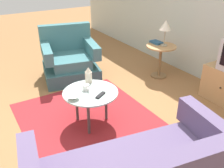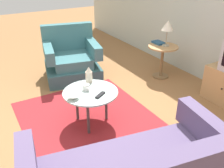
{
  "view_description": "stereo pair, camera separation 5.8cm",
  "coord_description": "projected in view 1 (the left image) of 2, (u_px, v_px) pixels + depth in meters",
  "views": [
    {
      "loc": [
        2.34,
        -1.19,
        1.93
      ],
      "look_at": [
        0.04,
        0.22,
        0.55
      ],
      "focal_mm": 39.57,
      "sensor_mm": 36.0,
      "label": 1
    },
    {
      "loc": [
        2.37,
        -1.14,
        1.93
      ],
      "look_at": [
        0.04,
        0.22,
        0.55
      ],
      "focal_mm": 39.57,
      "sensor_mm": 36.0,
      "label": 2
    }
  ],
  "objects": [
    {
      "name": "table_lamp",
      "position": [
        166.0,
        26.0,
        4.1
      ],
      "size": [
        0.21,
        0.21,
        0.44
      ],
      "color": "#9E937A",
      "rests_on": "side_table"
    },
    {
      "name": "tv_remote_dark",
      "position": [
        100.0,
        95.0,
        2.93
      ],
      "size": [
        0.12,
        0.16,
        0.02
      ],
      "rotation": [
        0.0,
        0.0,
        5.25
      ],
      "color": "black",
      "rests_on": "coffee_table"
    },
    {
      "name": "vase",
      "position": [
        88.0,
        75.0,
        3.22
      ],
      "size": [
        0.09,
        0.09,
        0.21
      ],
      "color": "beige",
      "rests_on": "coffee_table"
    },
    {
      "name": "side_table",
      "position": [
        161.0,
        54.0,
        4.33
      ],
      "size": [
        0.52,
        0.52,
        0.58
      ],
      "color": "tan",
      "rests_on": "ground"
    },
    {
      "name": "armchair",
      "position": [
        70.0,
        61.0,
        4.37
      ],
      "size": [
        1.02,
        1.07,
        0.89
      ],
      "rotation": [
        0.0,
        0.0,
        -1.79
      ],
      "color": "#325C60",
      "rests_on": "ground"
    },
    {
      "name": "book",
      "position": [
        156.0,
        42.0,
        4.37
      ],
      "size": [
        0.23,
        0.15,
        0.04
      ],
      "rotation": [
        0.0,
        0.0,
        -0.02
      ],
      "color": "navy",
      "rests_on": "side_table"
    },
    {
      "name": "coffee_table",
      "position": [
        90.0,
        95.0,
        3.05
      ],
      "size": [
        0.68,
        0.68,
        0.47
      ],
      "color": "#B2C6C1",
      "rests_on": "ground"
    },
    {
      "name": "area_rug",
      "position": [
        92.0,
        123.0,
        3.24
      ],
      "size": [
        2.07,
        1.67,
        0.0
      ],
      "primitive_type": "cube",
      "color": "maroon",
      "rests_on": "ground"
    },
    {
      "name": "ground_plane",
      "position": [
        96.0,
        124.0,
        3.21
      ],
      "size": [
        16.0,
        16.0,
        0.0
      ],
      "primitive_type": "plane",
      "color": "olive"
    },
    {
      "name": "bowl",
      "position": [
        74.0,
        98.0,
        2.85
      ],
      "size": [
        0.14,
        0.14,
        0.05
      ],
      "color": "silver",
      "rests_on": "coffee_table"
    },
    {
      "name": "mug",
      "position": [
        86.0,
        87.0,
        3.05
      ],
      "size": [
        0.13,
        0.09,
        0.08
      ],
      "color": "white",
      "rests_on": "coffee_table"
    }
  ]
}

